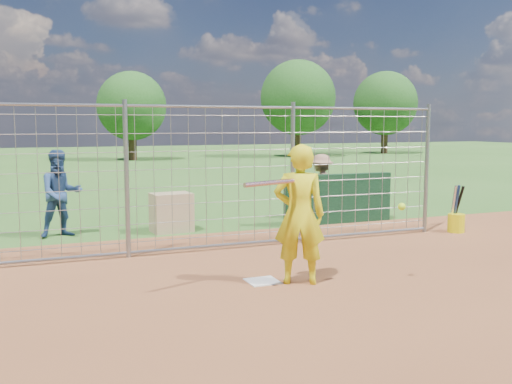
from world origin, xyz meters
name	(u,v)px	position (x,y,z in m)	size (l,w,h in m)	color
ground	(257,279)	(0.00, 0.00, 0.00)	(100.00, 100.00, 0.00)	#2D591E
infield_dirt	(375,357)	(0.00, -3.00, 0.01)	(18.00, 18.00, 0.00)	brown
home_plate	(263,281)	(0.00, -0.20, 0.01)	(0.43, 0.43, 0.02)	silver
dugout_wall	(339,199)	(3.40, 3.60, 0.55)	(2.60, 0.20, 1.10)	#11381E
batter	(299,215)	(0.44, -0.44, 0.97)	(0.71, 0.46, 1.94)	yellow
bystander_a	(61,194)	(-2.42, 4.27, 0.85)	(0.83, 0.65, 1.71)	navy
bystander_c	(321,186)	(3.36, 4.35, 0.75)	(0.97, 0.56, 1.51)	#996C53
equipment_bin	(171,212)	(-0.30, 3.99, 0.40)	(0.80, 0.55, 0.80)	tan
equipment_in_play	(303,189)	(0.34, -0.76, 1.36)	(2.30, 0.52, 0.45)	silver
bucket_with_bats	(456,220)	(5.09, 1.76, 0.25)	(0.34, 0.38, 0.97)	yellow
backstop_fence	(214,179)	(0.00, 2.00, 1.26)	(9.08, 0.08, 2.60)	gray
tree_line	(133,99)	(3.13, 28.13, 3.71)	(44.66, 6.72, 6.48)	#3F2B19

